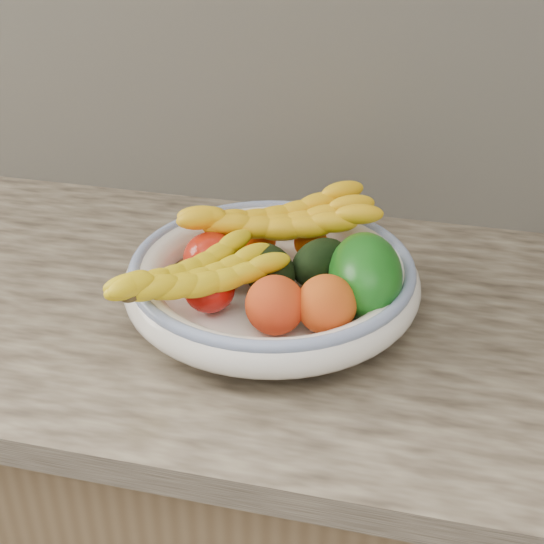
{
  "coord_description": "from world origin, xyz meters",
  "views": [
    {
      "loc": [
        0.2,
        0.83,
        1.47
      ],
      "look_at": [
        0.0,
        1.66,
        0.96
      ],
      "focal_mm": 50.0,
      "sensor_mm": 36.0,
      "label": 1
    }
  ],
  "objects_px": {
    "fruit_bowl": "(272,279)",
    "green_mango": "(365,275)",
    "banana_bunch_front": "(194,281)",
    "banana_bunch_back": "(278,226)"
  },
  "relations": [
    {
      "from": "fruit_bowl",
      "to": "green_mango",
      "type": "distance_m",
      "value": 0.13
    },
    {
      "from": "fruit_bowl",
      "to": "banana_bunch_back",
      "type": "height_order",
      "value": "banana_bunch_back"
    },
    {
      "from": "green_mango",
      "to": "banana_bunch_back",
      "type": "bearing_deg",
      "value": 131.8
    },
    {
      "from": "banana_bunch_back",
      "to": "banana_bunch_front",
      "type": "height_order",
      "value": "banana_bunch_back"
    },
    {
      "from": "banana_bunch_back",
      "to": "banana_bunch_front",
      "type": "distance_m",
      "value": 0.17
    },
    {
      "from": "green_mango",
      "to": "banana_bunch_front",
      "type": "distance_m",
      "value": 0.22
    },
    {
      "from": "fruit_bowl",
      "to": "banana_bunch_front",
      "type": "distance_m",
      "value": 0.12
    },
    {
      "from": "fruit_bowl",
      "to": "green_mango",
      "type": "height_order",
      "value": "green_mango"
    },
    {
      "from": "green_mango",
      "to": "banana_bunch_back",
      "type": "height_order",
      "value": "green_mango"
    },
    {
      "from": "banana_bunch_back",
      "to": "banana_bunch_front",
      "type": "bearing_deg",
      "value": -139.42
    }
  ]
}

